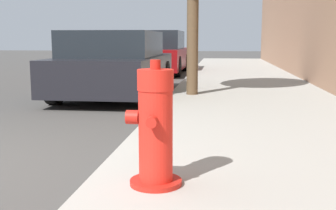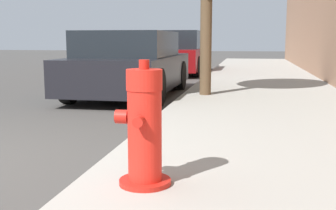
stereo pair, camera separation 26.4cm
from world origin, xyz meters
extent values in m
cube|color=#99968E|center=(3.15, 0.00, 0.07)|extent=(3.06, 40.00, 0.14)
cylinder|color=red|center=(2.14, -0.37, 0.16)|extent=(0.37, 0.37, 0.04)
cylinder|color=red|center=(2.14, -0.37, 0.50)|extent=(0.24, 0.24, 0.64)
cylinder|color=red|center=(2.14, -0.37, 0.89)|extent=(0.25, 0.25, 0.14)
cylinder|color=red|center=(2.14, -0.37, 1.00)|extent=(0.07, 0.07, 0.07)
cylinder|color=red|center=(2.14, -0.53, 0.63)|extent=(0.07, 0.07, 0.07)
cylinder|color=red|center=(2.14, -0.21, 0.63)|extent=(0.07, 0.07, 0.07)
cylinder|color=red|center=(1.98, -0.37, 0.63)|extent=(0.09, 0.10, 0.10)
cube|color=black|center=(0.43, 5.28, 0.51)|extent=(1.82, 4.05, 0.64)
cube|color=black|center=(0.43, 5.11, 1.08)|extent=(1.68, 2.23, 0.50)
cylinder|color=black|center=(-0.40, 6.53, 0.33)|extent=(0.20, 0.67, 0.67)
cylinder|color=black|center=(1.26, 6.53, 0.33)|extent=(0.20, 0.67, 0.67)
cylinder|color=black|center=(-0.40, 4.02, 0.33)|extent=(0.20, 0.67, 0.67)
cylinder|color=black|center=(1.26, 4.02, 0.33)|extent=(0.20, 0.67, 0.67)
cube|color=maroon|center=(0.48, 11.14, 0.52)|extent=(1.66, 4.18, 0.68)
cube|color=black|center=(0.48, 10.97, 1.15)|extent=(1.53, 2.30, 0.60)
cylinder|color=black|center=(-0.27, 12.43, 0.33)|extent=(0.20, 0.66, 0.66)
cylinder|color=black|center=(1.23, 12.43, 0.33)|extent=(0.20, 0.66, 0.66)
cylinder|color=black|center=(-0.27, 9.84, 0.33)|extent=(0.20, 0.66, 0.66)
cylinder|color=black|center=(1.23, 9.84, 0.33)|extent=(0.20, 0.66, 0.66)
cylinder|color=brown|center=(2.05, 4.65, 1.33)|extent=(0.21, 0.21, 2.38)
camera|label=1|loc=(2.59, -3.21, 1.17)|focal=45.00mm
camera|label=2|loc=(2.85, -3.17, 1.17)|focal=45.00mm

